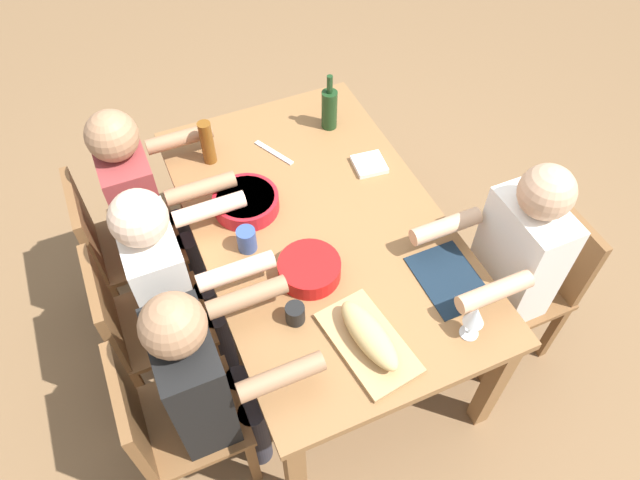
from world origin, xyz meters
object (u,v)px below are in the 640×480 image
Objects in this scene: wine_glass at (475,317)px; diner_far_right at (146,201)px; cup_far_center at (246,239)px; serving_bowl_salad at (309,268)px; diner_far_center at (173,280)px; chair_far_left at (168,422)px; napkin_stack at (369,164)px; chair_near_left at (531,277)px; chair_far_right at (118,244)px; cutting_board at (368,343)px; bread_loaf at (369,335)px; diner_far_left at (206,378)px; chair_far_center at (140,323)px; wine_bottle at (329,108)px; serving_bowl_pasta at (246,201)px; dining_table at (320,236)px; beer_bottle at (207,143)px; cup_far_left at (295,314)px; diner_near_left at (509,261)px.

diner_far_right is at bearing 38.66° from wine_glass.
serving_bowl_salad is at bearing -142.05° from cup_far_center.
wine_glass is (-0.70, -0.93, 0.16)m from diner_far_center.
chair_far_left is 0.79m from serving_bowl_salad.
cup_far_center reaches higher than napkin_stack.
diner_far_center is 0.34m from cup_far_center.
chair_near_left is 6.07× the size of napkin_stack.
cutting_board is (-1.06, -0.76, 0.27)m from chair_far_right.
diner_far_right reaches higher than serving_bowl_salad.
bread_loaf is at bearing 0.00° from cutting_board.
chair_near_left is at bearing -145.11° from napkin_stack.
diner_far_left is 1.41× the size of chair_far_center.
chair_near_left is at bearing -122.27° from diner_far_right.
cutting_board is (-0.59, -0.58, 0.05)m from diner_far_center.
chair_far_left is 2.93× the size of wine_bottle.
diner_far_center reaches higher than wine_bottle.
chair_near_left is 1.00× the size of chair_far_right.
bread_loaf is 1.21m from wine_bottle.
chair_near_left is at bearing -152.33° from wine_bottle.
diner_far_left is 0.59m from cutting_board.
diner_far_center reaches higher than serving_bowl_pasta.
bread_loaf is 0.38m from wine_glass.
chair_far_center is 8.00× the size of cup_far_center.
chair_far_left reaches higher than cutting_board.
napkin_stack is (0.23, -0.35, 0.09)m from dining_table.
dining_table is at bearing -119.32° from chair_far_right.
chair_far_left is 0.28m from diner_far_left.
napkin_stack is (-0.24, -1.18, 0.27)m from chair_far_right.
bread_loaf is at bearing -167.07° from serving_bowl_pasta.
serving_bowl_salad is 0.80m from beer_bottle.
serving_bowl_salad is (0.24, 0.97, 0.30)m from chair_near_left.
serving_bowl_pasta is at bearing 12.93° from bread_loaf.
dining_table is 6.02× the size of serving_bowl_pasta.
napkin_stack reaches higher than dining_table.
cup_far_left is (0.31, 0.56, -0.08)m from wine_glass.
chair_near_left is 0.71× the size of diner_far_left.
chair_far_right is (0.93, 0.18, -0.21)m from diner_far_left.
chair_far_center is at bearing 74.31° from chair_near_left.
bread_loaf is (-0.59, -0.76, 0.32)m from chair_far_center.
bread_loaf reaches higher than cutting_board.
chair_far_left reaches higher than serving_bowl_pasta.
dining_table is 10.21× the size of wine_glass.
diner_far_center is 0.55m from cup_far_left.
cup_far_center is 0.76× the size of napkin_stack.
cutting_board is at bearing 73.10° from wine_glass.
chair_far_right is at bearing 11.14° from diner_far_left.
wine_bottle is 0.83m from cup_far_center.
serving_bowl_salad is (0.24, 0.79, 0.09)m from diner_near_left.
napkin_stack is (0.62, -0.62, -0.03)m from cup_far_left.
diner_far_center is at bearing 65.76° from serving_bowl_salad.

